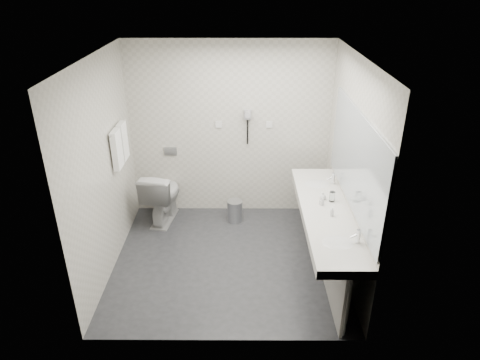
{
  "coord_description": "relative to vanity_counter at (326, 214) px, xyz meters",
  "views": [
    {
      "loc": [
        0.17,
        -4.41,
        3.3
      ],
      "look_at": [
        0.15,
        0.15,
        1.05
      ],
      "focal_mm": 32.23,
      "sensor_mm": 36.0,
      "label": 1
    }
  ],
  "objects": [
    {
      "name": "faucet_near",
      "position": [
        0.19,
        -0.65,
        0.12
      ],
      "size": [
        0.04,
        0.04,
        0.15
      ],
      "primitive_type": "cylinder",
      "color": "silver",
      "rests_on": "vanity_counter"
    },
    {
      "name": "toilet",
      "position": [
        -2.09,
        1.18,
        -0.41
      ],
      "size": [
        0.56,
        0.83,
        0.79
      ],
      "primitive_type": "imported",
      "rotation": [
        0.0,
        0.0,
        2.98
      ],
      "color": "silver",
      "rests_on": "floor"
    },
    {
      "name": "wall_front",
      "position": [
        -1.12,
        -1.1,
        0.45
      ],
      "size": [
        2.8,
        0.0,
        2.8
      ],
      "primitive_type": "plane",
      "rotation": [
        -1.57,
        0.0,
        0.0
      ],
      "color": "beige",
      "rests_on": "floor"
    },
    {
      "name": "dryer_cradle",
      "position": [
        -0.88,
        1.47,
        0.7
      ],
      "size": [
        0.1,
        0.04,
        0.14
      ],
      "primitive_type": "cube",
      "color": "#959398",
      "rests_on": "wall_back"
    },
    {
      "name": "flush_plate",
      "position": [
        -1.98,
        1.49,
        0.15
      ],
      "size": [
        0.18,
        0.02,
        0.12
      ],
      "primitive_type": "cube",
      "color": "#B2B5BA",
      "rests_on": "wall_back"
    },
    {
      "name": "basin_near",
      "position": [
        0.0,
        -0.65,
        0.04
      ],
      "size": [
        0.4,
        0.31,
        0.05
      ],
      "primitive_type": "ellipsoid",
      "color": "silver",
      "rests_on": "vanity_counter"
    },
    {
      "name": "soap_bottle_c",
      "position": [
        0.04,
        -0.14,
        0.11
      ],
      "size": [
        0.05,
        0.05,
        0.11
      ],
      "primitive_type": "imported",
      "rotation": [
        0.0,
        0.0,
        -0.12
      ],
      "color": "white",
      "rests_on": "vanity_counter"
    },
    {
      "name": "wall_left",
      "position": [
        -2.52,
        0.2,
        0.45
      ],
      "size": [
        0.0,
        2.6,
        2.6
      ],
      "primitive_type": "plane",
      "rotation": [
        1.57,
        0.0,
        1.57
      ],
      "color": "beige",
      "rests_on": "floor"
    },
    {
      "name": "soap_bottle_a",
      "position": [
        -0.04,
        0.11,
        0.1
      ],
      "size": [
        0.06,
        0.06,
        0.09
      ],
      "primitive_type": "imported",
      "rotation": [
        0.0,
        0.0,
        0.63
      ],
      "color": "white",
      "rests_on": "vanity_counter"
    },
    {
      "name": "vanity_panel",
      "position": [
        0.02,
        0.0,
        -0.42
      ],
      "size": [
        0.03,
        2.15,
        0.75
      ],
      "primitive_type": "cube",
      "color": "gray",
      "rests_on": "floor"
    },
    {
      "name": "ceiling",
      "position": [
        -1.12,
        0.2,
        1.7
      ],
      "size": [
        2.8,
        2.8,
        0.0
      ],
      "primitive_type": "plane",
      "rotation": [
        3.14,
        0.0,
        0.0
      ],
      "color": "silver",
      "rests_on": "wall_back"
    },
    {
      "name": "dryer_cord",
      "position": [
        -0.88,
        1.46,
        0.45
      ],
      "size": [
        0.02,
        0.02,
        0.35
      ],
      "primitive_type": "cylinder",
      "color": "black",
      "rests_on": "dryer_cradle"
    },
    {
      "name": "towel_rail",
      "position": [
        -2.47,
        0.75,
        0.75
      ],
      "size": [
        0.02,
        0.62,
        0.02
      ],
      "primitive_type": "cylinder",
      "rotation": [
        1.57,
        0.0,
        0.0
      ],
      "color": "silver",
      "rests_on": "wall_left"
    },
    {
      "name": "vanity_counter",
      "position": [
        0.0,
        0.0,
        0.0
      ],
      "size": [
        0.55,
        2.2,
        0.1
      ],
      "primitive_type": "cube",
      "color": "silver",
      "rests_on": "floor"
    },
    {
      "name": "faucet_far",
      "position": [
        0.19,
        0.65,
        0.12
      ],
      "size": [
        0.04,
        0.04,
        0.15
      ],
      "primitive_type": "cylinder",
      "color": "silver",
      "rests_on": "vanity_counter"
    },
    {
      "name": "switch_plate_b",
      "position": [
        -0.57,
        1.49,
        0.55
      ],
      "size": [
        0.09,
        0.02,
        0.09
      ],
      "primitive_type": "cube",
      "color": "silver",
      "rests_on": "wall_back"
    },
    {
      "name": "pedal_bin",
      "position": [
        -1.05,
        1.15,
        -0.65
      ],
      "size": [
        0.27,
        0.27,
        0.31
      ],
      "primitive_type": "cylinder",
      "rotation": [
        0.0,
        0.0,
        0.28
      ],
      "color": "#B2B5BA",
      "rests_on": "floor"
    },
    {
      "name": "towel_far",
      "position": [
        -2.46,
        0.89,
        0.53
      ],
      "size": [
        0.07,
        0.24,
        0.48
      ],
      "primitive_type": "cube",
      "color": "white",
      "rests_on": "towel_rail"
    },
    {
      "name": "vanity_post_near",
      "position": [
        0.05,
        -1.04,
        -0.42
      ],
      "size": [
        0.06,
        0.06,
        0.75
      ],
      "primitive_type": "cylinder",
      "color": "silver",
      "rests_on": "floor"
    },
    {
      "name": "wall_back",
      "position": [
        -1.12,
        1.5,
        0.45
      ],
      "size": [
        2.8,
        0.0,
        2.8
      ],
      "primitive_type": "plane",
      "rotation": [
        1.57,
        0.0,
        0.0
      ],
      "color": "beige",
      "rests_on": "floor"
    },
    {
      "name": "basin_far",
      "position": [
        0.0,
        0.65,
        0.04
      ],
      "size": [
        0.4,
        0.31,
        0.05
      ],
      "primitive_type": "ellipsoid",
      "color": "silver",
      "rests_on": "vanity_counter"
    },
    {
      "name": "dryer_barrel",
      "position": [
        -0.88,
        1.4,
        0.73
      ],
      "size": [
        0.08,
        0.14,
        0.08
      ],
      "primitive_type": "cylinder",
      "rotation": [
        1.57,
        0.0,
        0.0
      ],
      "color": "#959398",
      "rests_on": "dryer_cradle"
    },
    {
      "name": "floor",
      "position": [
        -1.12,
        0.2,
        -0.8
      ],
      "size": [
        2.8,
        2.8,
        0.0
      ],
      "primitive_type": "plane",
      "color": "#26272B",
      "rests_on": "ground"
    },
    {
      "name": "switch_plate_a",
      "position": [
        -1.27,
        1.49,
        0.55
      ],
      "size": [
        0.09,
        0.02,
        0.09
      ],
      "primitive_type": "cube",
      "color": "silver",
      "rests_on": "wall_back"
    },
    {
      "name": "wall_right",
      "position": [
        0.27,
        0.2,
        0.45
      ],
      "size": [
        0.0,
        2.6,
        2.6
      ],
      "primitive_type": "plane",
      "rotation": [
        1.57,
        0.0,
        -1.57
      ],
      "color": "beige",
      "rests_on": "floor"
    },
    {
      "name": "glass_left",
      "position": [
        0.1,
        0.2,
        0.11
      ],
      "size": [
        0.09,
        0.09,
        0.12
      ],
      "primitive_type": "cylinder",
      "rotation": [
        0.0,
        0.0,
        -0.35
      ],
      "color": "silver",
      "rests_on": "vanity_counter"
    },
    {
      "name": "vanity_post_far",
      "position": [
        0.05,
        1.04,
        -0.42
      ],
      "size": [
        0.06,
        0.06,
        0.75
      ],
      "primitive_type": "cylinder",
      "color": "silver",
      "rests_on": "floor"
    },
    {
      "name": "soap_bottle_b",
      "position": [
        0.0,
        0.24,
        0.1
      ],
      "size": [
        0.1,
        0.1,
        0.09
      ],
      "primitive_type": "imported",
      "rotation": [
        0.0,
        0.0,
        -0.62
      ],
      "color": "white",
      "rests_on": "vanity_counter"
    },
    {
      "name": "bin_lid",
      "position": [
        -1.05,
        1.15,
        -0.48
      ],
      "size": [
        0.22,
        0.22,
        0.02
      ],
      "primitive_type": "cylinder",
      "color": "#B2B5BA",
      "rests_on": "pedal_bin"
    },
    {
      "name": "towel_near",
      "position": [
        -2.46,
        0.61,
        0.53
      ],
      "size": [
        0.07,
        0.24,
        0.48
      ],
      "primitive_type": "cube",
      "color": "white",
      "rests_on": "towel_rail"
    },
    {
      "name": "mirror",
      "position": [
        0.26,
        0.0,
        0.65
      ],
      "size": [
        0.02,
        2.2,
        1.05
      ],
      "primitive_type": "cube",
      "color": "#B2BCC6",
      "rests_on": "wall_right"
    }
  ]
}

